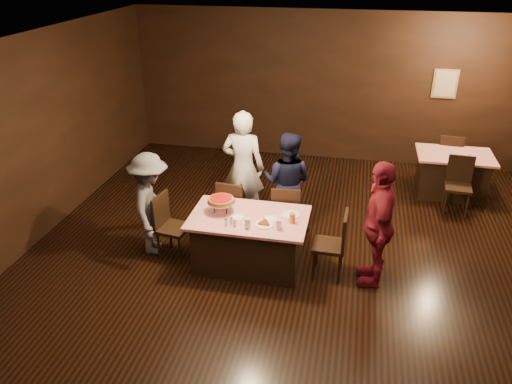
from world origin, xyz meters
TOP-DOWN VIEW (x-y plane):
  - room at (0.00, 0.01)m, footprint 10.00×10.04m
  - main_table at (-0.70, 0.74)m, footprint 1.60×1.00m
  - back_table at (2.37, 3.70)m, footprint 1.30×0.90m
  - chair_far_left at (-1.10, 1.49)m, footprint 0.47×0.47m
  - chair_far_right at (-0.30, 1.49)m, footprint 0.45×0.45m
  - chair_end_left at (-1.80, 0.74)m, footprint 0.48×0.48m
  - chair_end_right at (0.40, 0.74)m, footprint 0.43×0.43m
  - chair_back_near at (2.37, 3.00)m, footprint 0.45×0.45m
  - chair_back_far at (2.37, 4.30)m, footprint 0.45×0.45m
  - diner_white_jacket at (-1.08, 2.01)m, footprint 0.69×0.46m
  - diner_navy_hoodie at (-0.35, 1.87)m, footprint 0.87×0.73m
  - diner_grey_knit at (-2.15, 0.82)m, footprint 0.80×1.10m
  - diner_red_shirt at (1.00, 0.72)m, footprint 0.46×1.03m
  - pizza_stand at (-1.10, 0.79)m, footprint 0.38×0.38m
  - plate_with_slice at (-0.45, 0.56)m, footprint 0.25×0.25m
  - plate_empty at (-0.15, 0.89)m, footprint 0.25×0.25m
  - glass_front_left at (-0.65, 0.44)m, footprint 0.08×0.08m
  - glass_front_right at (-0.25, 0.49)m, footprint 0.08×0.08m
  - glass_amber at (-0.10, 0.69)m, footprint 0.08×0.08m
  - condiments at (-0.88, 0.46)m, footprint 0.17×0.10m
  - napkin_center at (-0.40, 0.74)m, footprint 0.19×0.19m
  - napkin_left at (-0.85, 0.69)m, footprint 0.21×0.21m

SIDE VIEW (x-z plane):
  - main_table at x=-0.70m, z-range 0.00..0.77m
  - back_table at x=2.37m, z-range 0.00..0.77m
  - chair_far_left at x=-1.10m, z-range 0.00..0.95m
  - chair_far_right at x=-0.30m, z-range 0.00..0.95m
  - chair_end_left at x=-1.80m, z-range 0.00..0.95m
  - chair_end_right at x=0.40m, z-range 0.00..0.95m
  - chair_back_near at x=2.37m, z-range 0.00..0.95m
  - chair_back_far at x=2.37m, z-range 0.00..0.95m
  - diner_grey_knit at x=-2.15m, z-range 0.00..1.53m
  - napkin_center at x=-0.40m, z-range 0.77..0.78m
  - napkin_left at x=-0.85m, z-range 0.77..0.78m
  - plate_empty at x=-0.15m, z-range 0.77..0.78m
  - plate_with_slice at x=-0.45m, z-range 0.76..0.83m
  - diner_navy_hoodie at x=-0.35m, z-range 0.00..1.61m
  - condiments at x=-0.88m, z-range 0.77..0.87m
  - glass_front_left at x=-0.65m, z-range 0.77..0.91m
  - glass_front_right at x=-0.25m, z-range 0.77..0.91m
  - glass_amber at x=-0.10m, z-range 0.77..0.91m
  - diner_red_shirt at x=1.00m, z-range 0.00..1.74m
  - diner_white_jacket at x=-1.08m, z-range 0.00..1.85m
  - pizza_stand at x=-1.10m, z-range 0.84..1.06m
  - room at x=0.00m, z-range 0.63..3.65m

